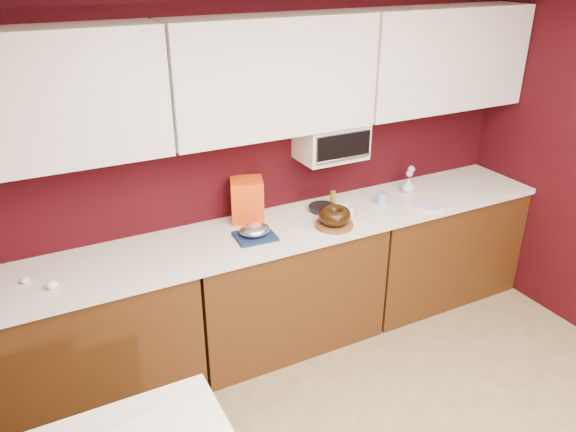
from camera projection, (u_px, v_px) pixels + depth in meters
The scene contains 27 objects.
wall_back at pixel (262, 162), 3.78m from camera, with size 4.00×0.02×2.50m, color black.
base_cabinet_left at pixel (83, 343), 3.32m from camera, with size 1.31×0.58×0.86m, color #45260D.
base_cabinet_center at pixel (283, 287), 3.87m from camera, with size 1.31×0.58×0.86m, color #45260D.
base_cabinet_right at pixel (433, 246), 4.43m from camera, with size 1.31×0.58×0.86m, color #45260D.
countertop at pixel (283, 229), 3.68m from camera, with size 4.00×0.62×0.04m, color white.
upper_cabinet_left at pixel (34, 100), 2.83m from camera, with size 1.31×0.33×0.70m, color white.
upper_cabinet_center at pixel (271, 76), 3.39m from camera, with size 1.31×0.33×0.70m, color white.
upper_cabinet_right at pixel (442, 59), 3.94m from camera, with size 1.31×0.33×0.70m, color white.
toaster_oven at pixel (331, 140), 3.79m from camera, with size 0.45×0.30×0.25m, color white.
toaster_oven_door at pixel (344, 147), 3.67m from camera, with size 0.40×0.02×0.18m, color black.
toaster_oven_handle at pixel (344, 159), 3.69m from camera, with size 0.02×0.02×0.42m, color silver.
cake_base at pixel (334, 225), 3.67m from camera, with size 0.25×0.25×0.02m, color brown.
bundt_cake at pixel (335, 215), 3.64m from camera, with size 0.21×0.21×0.09m, color black.
navy_towel at pixel (255, 236), 3.53m from camera, with size 0.25×0.21×0.02m, color #14264E.
foil_ham_nest at pixel (255, 230), 3.51m from camera, with size 0.20×0.16×0.07m, color silver.
roasted_ham at pixel (255, 226), 3.50m from camera, with size 0.10×0.08×0.06m, color #C25F58.
pandoro_box at pixel (247, 200), 3.71m from camera, with size 0.21×0.19×0.29m, color red.
dark_pan at pixel (322, 208), 3.90m from camera, with size 0.19×0.19×0.03m, color black.
coffee_mug at pixel (346, 211), 3.76m from camera, with size 0.10×0.10×0.11m, color white.
blue_jar at pixel (382, 198), 3.99m from camera, with size 0.07×0.07×0.09m, color #1C329C.
flower_vase at pixel (408, 185), 4.18m from camera, with size 0.08×0.08×0.12m, color silver.
flower_pink at pixel (410, 174), 4.14m from camera, with size 0.05×0.05×0.05m, color pink.
flower_blue at pixel (411, 169), 4.16m from camera, with size 0.05×0.05×0.05m, color #8FB6E5.
china_plate at pixel (429, 205), 3.98m from camera, with size 0.23×0.23×0.01m, color silver.
amber_bottle at pixel (333, 199), 3.95m from camera, with size 0.04×0.04×0.11m, color olive.
egg_left at pixel (52, 285), 2.98m from camera, with size 0.06×0.05×0.05m, color white.
egg_right at pixel (25, 280), 3.03m from camera, with size 0.05×0.04×0.04m, color silver.
Camera 1 is at (-1.49, -1.00, 2.52)m, focal length 35.00 mm.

